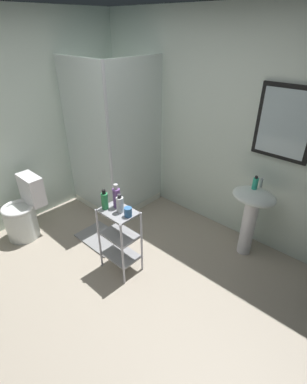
{
  "coord_description": "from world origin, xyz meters",
  "views": [
    {
      "loc": [
        1.65,
        -1.1,
        2.3
      ],
      "look_at": [
        0.05,
        0.64,
        0.93
      ],
      "focal_mm": 27.09,
      "sensor_mm": 36.0,
      "label": 1
    }
  ],
  "objects_px": {
    "pedestal_sink": "(251,210)",
    "bath_mat": "(102,238)",
    "toilet": "(24,213)",
    "storage_cart": "(120,236)",
    "body_wash_bottle_green": "(105,200)",
    "rinse_cup": "(128,212)",
    "lotion_bottle_white": "(120,204)",
    "shower_stall": "(116,175)",
    "hand_soap_bottle": "(255,183)",
    "conditioner_bottle_purple": "(117,197)"
  },
  "relations": [
    {
      "from": "body_wash_bottle_green",
      "to": "rinse_cup",
      "type": "bearing_deg",
      "value": 13.39
    },
    {
      "from": "pedestal_sink",
      "to": "conditioner_bottle_purple",
      "type": "distance_m",
      "value": 1.45
    },
    {
      "from": "body_wash_bottle_green",
      "to": "conditioner_bottle_purple",
      "type": "distance_m",
      "value": 0.12
    },
    {
      "from": "shower_stall",
      "to": "rinse_cup",
      "type": "relative_size",
      "value": 21.79
    },
    {
      "from": "storage_cart",
      "to": "rinse_cup",
      "type": "relative_size",
      "value": 8.06
    },
    {
      "from": "lotion_bottle_white",
      "to": "conditioner_bottle_purple",
      "type": "distance_m",
      "value": 0.1
    },
    {
      "from": "shower_stall",
      "to": "pedestal_sink",
      "type": "bearing_deg",
      "value": 8.98
    },
    {
      "from": "storage_cart",
      "to": "body_wash_bottle_green",
      "type": "distance_m",
      "value": 0.42
    },
    {
      "from": "lotion_bottle_white",
      "to": "shower_stall",
      "type": "bearing_deg",
      "value": 141.61
    },
    {
      "from": "bath_mat",
      "to": "pedestal_sink",
      "type": "bearing_deg",
      "value": 35.14
    },
    {
      "from": "shower_stall",
      "to": "pedestal_sink",
      "type": "relative_size",
      "value": 2.47
    },
    {
      "from": "conditioner_bottle_purple",
      "to": "storage_cart",
      "type": "bearing_deg",
      "value": -36.06
    },
    {
      "from": "body_wash_bottle_green",
      "to": "bath_mat",
      "type": "xyz_separation_m",
      "value": [
        -0.42,
        0.21,
        -0.82
      ]
    },
    {
      "from": "shower_stall",
      "to": "pedestal_sink",
      "type": "distance_m",
      "value": 1.9
    },
    {
      "from": "pedestal_sink",
      "to": "conditioner_bottle_purple",
      "type": "xyz_separation_m",
      "value": [
        -0.91,
        -1.09,
        0.27
      ]
    },
    {
      "from": "hand_soap_bottle",
      "to": "body_wash_bottle_green",
      "type": "height_order",
      "value": "hand_soap_bottle"
    },
    {
      "from": "body_wash_bottle_green",
      "to": "rinse_cup",
      "type": "height_order",
      "value": "body_wash_bottle_green"
    },
    {
      "from": "toilet",
      "to": "storage_cart",
      "type": "xyz_separation_m",
      "value": [
        1.31,
        0.4,
        0.12
      ]
    },
    {
      "from": "lotion_bottle_white",
      "to": "conditioner_bottle_purple",
      "type": "height_order",
      "value": "conditioner_bottle_purple"
    },
    {
      "from": "rinse_cup",
      "to": "bath_mat",
      "type": "bearing_deg",
      "value": 167.91
    },
    {
      "from": "toilet",
      "to": "storage_cart",
      "type": "distance_m",
      "value": 1.37
    },
    {
      "from": "pedestal_sink",
      "to": "conditioner_bottle_purple",
      "type": "height_order",
      "value": "conditioner_bottle_purple"
    },
    {
      "from": "pedestal_sink",
      "to": "rinse_cup",
      "type": "height_order",
      "value": "rinse_cup"
    },
    {
      "from": "toilet",
      "to": "storage_cart",
      "type": "relative_size",
      "value": 1.03
    },
    {
      "from": "conditioner_bottle_purple",
      "to": "toilet",
      "type": "bearing_deg",
      "value": -159.98
    },
    {
      "from": "storage_cart",
      "to": "lotion_bottle_white",
      "type": "bearing_deg",
      "value": 25.95
    },
    {
      "from": "shower_stall",
      "to": "rinse_cup",
      "type": "xyz_separation_m",
      "value": [
        1.16,
        -0.83,
        0.32
      ]
    },
    {
      "from": "bath_mat",
      "to": "conditioner_bottle_purple",
      "type": "bearing_deg",
      "value": -12.52
    },
    {
      "from": "storage_cart",
      "to": "lotion_bottle_white",
      "type": "xyz_separation_m",
      "value": [
        0.02,
        0.01,
        0.39
      ]
    },
    {
      "from": "shower_stall",
      "to": "conditioner_bottle_purple",
      "type": "bearing_deg",
      "value": -39.57
    },
    {
      "from": "storage_cart",
      "to": "conditioner_bottle_purple",
      "type": "relative_size",
      "value": 2.98
    },
    {
      "from": "shower_stall",
      "to": "rinse_cup",
      "type": "distance_m",
      "value": 1.47
    },
    {
      "from": "hand_soap_bottle",
      "to": "rinse_cup",
      "type": "relative_size",
      "value": 1.62
    },
    {
      "from": "pedestal_sink",
      "to": "bath_mat",
      "type": "relative_size",
      "value": 1.35
    },
    {
      "from": "hand_soap_bottle",
      "to": "body_wash_bottle_green",
      "type": "distance_m",
      "value": 1.55
    },
    {
      "from": "pedestal_sink",
      "to": "conditioner_bottle_purple",
      "type": "relative_size",
      "value": 3.26
    },
    {
      "from": "storage_cart",
      "to": "hand_soap_bottle",
      "type": "distance_m",
      "value": 1.5
    },
    {
      "from": "conditioner_bottle_purple",
      "to": "rinse_cup",
      "type": "relative_size",
      "value": 2.71
    },
    {
      "from": "shower_stall",
      "to": "hand_soap_bottle",
      "type": "distance_m",
      "value": 1.92
    },
    {
      "from": "shower_stall",
      "to": "toilet",
      "type": "height_order",
      "value": "shower_stall"
    },
    {
      "from": "storage_cart",
      "to": "shower_stall",
      "type": "bearing_deg",
      "value": 140.65
    },
    {
      "from": "toilet",
      "to": "lotion_bottle_white",
      "type": "bearing_deg",
      "value": 17.26
    },
    {
      "from": "pedestal_sink",
      "to": "bath_mat",
      "type": "bearing_deg",
      "value": -144.86
    },
    {
      "from": "pedestal_sink",
      "to": "rinse_cup",
      "type": "bearing_deg",
      "value": -122.2
    },
    {
      "from": "storage_cart",
      "to": "hand_soap_bottle",
      "type": "relative_size",
      "value": 4.98
    },
    {
      "from": "pedestal_sink",
      "to": "hand_soap_bottle",
      "type": "relative_size",
      "value": 5.45
    },
    {
      "from": "shower_stall",
      "to": "toilet",
      "type": "distance_m",
      "value": 1.29
    },
    {
      "from": "pedestal_sink",
      "to": "hand_soap_bottle",
      "type": "bearing_deg",
      "value": 130.06
    },
    {
      "from": "storage_cart",
      "to": "conditioner_bottle_purple",
      "type": "xyz_separation_m",
      "value": [
        -0.07,
        0.05,
        0.41
      ]
    },
    {
      "from": "lotion_bottle_white",
      "to": "rinse_cup",
      "type": "height_order",
      "value": "lotion_bottle_white"
    }
  ]
}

